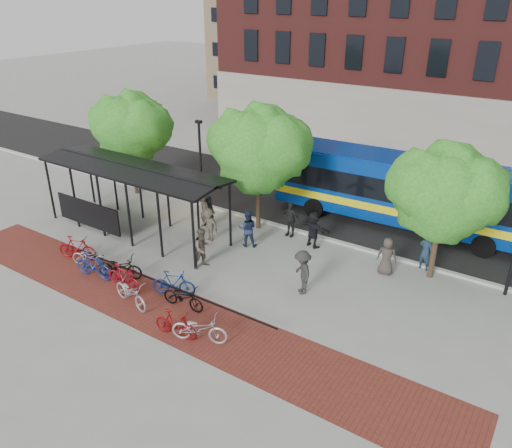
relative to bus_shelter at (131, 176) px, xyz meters
The scene contains 31 objects.
ground 8.68m from the bus_shelter, ahead, with size 160.00×160.00×0.00m, color #9E9E99.
asphalt_street 12.12m from the bus_shelter, 46.19° to the left, with size 160.00×8.00×0.01m, color black.
curb 9.74m from the bus_shelter, 28.84° to the left, with size 160.00×0.25×0.12m, color #B7B7B2.
brick_strip 8.19m from the bus_shelter, 36.40° to the right, with size 24.00×3.00×0.01m, color maroon.
bike_rack_rail 6.74m from the bus_shelter, 36.84° to the right, with size 12.00×0.05×0.95m, color black.
bus_shelter is the anchor object (origin of this frame).
tree_a 5.52m from the bus_shelter, 134.60° to the left, with size 4.90×4.00×6.18m.
tree_b 6.64m from the bus_shelter, 36.21° to the left, with size 5.15×4.20×6.47m.
tree_c 14.77m from the bus_shelter, 15.06° to the left, with size 4.66×3.80×5.92m.
lamp_post_left 4.24m from the bus_shelter, 74.47° to the left, with size 0.35×0.20×5.12m.
bus 13.96m from the bus_shelter, 36.30° to the left, with size 13.71×3.66×3.67m.
bike_1 4.41m from the bus_shelter, 89.86° to the right, with size 0.54×1.92×1.15m, color maroon.
bike_2 4.66m from the bus_shelter, 75.72° to the right, with size 0.61×1.74×0.91m, color gray.
bike_3 5.37m from the bus_shelter, 65.80° to the right, with size 0.55×1.95×1.17m, color navy.
bike_4 5.36m from the bus_shelter, 52.27° to the right, with size 0.71×2.04×1.07m, color black.
bike_5 6.22m from the bus_shelter, 48.84° to the right, with size 0.53×1.87×1.12m, color maroon.
bike_6 7.35m from the bus_shelter, 45.66° to the right, with size 0.73×2.09×1.10m, color #B2B2B4.
bike_7 7.17m from the bus_shelter, 31.10° to the right, with size 0.52×1.84×1.10m, color navy.
bike_8 8.19m from the bus_shelter, 30.62° to the right, with size 0.65×1.87×0.98m, color black.
bike_9 9.76m from the bus_shelter, 35.45° to the right, with size 0.50×1.76×1.06m, color maroon.
bike_10 10.33m from the bus_shelter, 31.36° to the right, with size 0.71×2.05×1.08m, color #BDBDC0.
pedestrian_0 4.36m from the bus_shelter, 43.96° to the left, with size 0.80×0.52×1.64m, color black.
pedestrian_1 4.16m from the bus_shelter, 39.94° to the left, with size 0.67×0.44×1.83m, color #433935.
pedestrian_2 6.44m from the bus_shelter, 16.98° to the left, with size 0.90×0.70×1.85m, color #1E2A48.
pedestrian_3 4.62m from the bus_shelter, 17.00° to the left, with size 1.11×0.64×1.72m, color #4F483B.
pedestrian_4 8.27m from the bus_shelter, 29.12° to the left, with size 1.07×0.45×1.83m, color black.
pedestrian_5 9.43m from the bus_shelter, 22.18° to the left, with size 1.70×0.54×1.83m, color black.
pedestrian_6 12.92m from the bus_shelter, 13.32° to the left, with size 0.86×0.56×1.75m, color #3D3531.
pedestrian_7 14.50m from the bus_shelter, 17.36° to the left, with size 0.65×0.43×1.79m, color #1E3347.
pedestrian_8 5.81m from the bus_shelter, 10.84° to the right, with size 0.93×0.72×1.91m, color brown.
pedestrian_9 10.28m from the bus_shelter, ahead, with size 1.25×0.72×1.93m, color #2A2A2A.
Camera 1 is at (10.05, -16.56, 11.38)m, focal length 35.00 mm.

